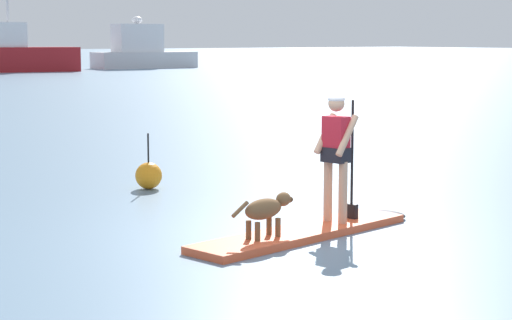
% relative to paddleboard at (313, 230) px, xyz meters
% --- Properties ---
extents(ground_plane, '(400.00, 400.00, 0.00)m').
position_rel_paddleboard_xyz_m(ground_plane, '(-0.23, -0.04, -0.05)').
color(ground_plane, slate).
extents(paddleboard, '(3.84, 1.32, 0.10)m').
position_rel_paddleboard_xyz_m(paddleboard, '(0.00, 0.00, 0.00)').
color(paddleboard, '#E55933').
rests_on(paddleboard, ground_plane).
extents(person_paddler, '(0.64, 0.53, 1.72)m').
position_rel_paddleboard_xyz_m(person_paddler, '(0.46, 0.08, 1.04)').
color(person_paddler, tan).
rests_on(person_paddler, paddleboard).
extents(dog, '(1.07, 0.32, 0.53)m').
position_rel_paddleboard_xyz_m(dog, '(-0.88, -0.14, 0.40)').
color(dog, brown).
rests_on(dog, paddleboard).
extents(moored_boat_center, '(9.10, 3.33, 4.45)m').
position_rel_paddleboard_xyz_m(moored_boat_center, '(31.66, 61.27, 1.37)').
color(moored_boat_center, silver).
rests_on(moored_boat_center, ground_plane).
extents(marker_buoy, '(0.46, 0.46, 0.96)m').
position_rel_paddleboard_xyz_m(marker_buoy, '(0.07, 4.49, 0.18)').
color(marker_buoy, orange).
rests_on(marker_buoy, ground_plane).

